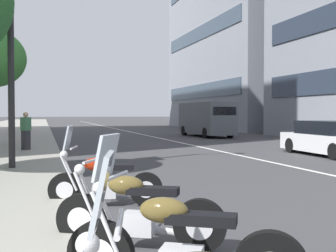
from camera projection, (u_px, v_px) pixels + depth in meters
name	position (u px, v px, depth m)	size (l,w,h in m)	color
lane_centre_stripe	(132.00, 132.00, 37.61)	(110.00, 0.16, 0.01)	silver
motorcycle_nearest_camera	(177.00, 248.00, 3.91)	(1.23, 2.01, 1.49)	black
motorcycle_mid_row	(137.00, 214.00, 5.30)	(1.14, 1.99, 1.10)	black
motorcycle_under_tarp	(103.00, 182.00, 7.70)	(0.75, 2.04, 1.46)	black
car_far_down_avenue	(330.00, 139.00, 16.90)	(4.65, 2.07, 1.38)	silver
delivery_van_ahead	(206.00, 118.00, 30.62)	(6.19, 2.19, 2.45)	#4C5156
street_lamp_with_banners	(23.00, 3.00, 11.94)	(1.26, 2.33, 7.58)	#232326
pedestrian_on_plaza	(26.00, 131.00, 17.83)	(0.48, 0.44, 1.58)	#2D2D33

